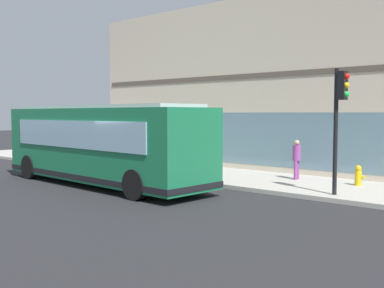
% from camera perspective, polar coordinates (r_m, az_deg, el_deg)
% --- Properties ---
extents(ground, '(120.00, 120.00, 0.00)m').
position_cam_1_polar(ground, '(16.10, -5.79, -6.09)').
color(ground, '#262628').
extents(sidewalk_curb, '(4.34, 40.00, 0.15)m').
position_cam_1_polar(sidewalk_curb, '(19.62, 4.44, -4.07)').
color(sidewalk_curb, '#B2ADA3').
rests_on(sidewalk_curb, ground).
extents(building_corner, '(8.68, 20.88, 8.12)m').
position_cam_1_polar(building_corner, '(24.97, 13.45, 6.67)').
color(building_corner, beige).
rests_on(building_corner, ground).
extents(city_bus_nearside, '(3.02, 10.15, 3.07)m').
position_cam_1_polar(city_bus_nearside, '(18.07, -11.09, -0.09)').
color(city_bus_nearside, '#197247').
rests_on(city_bus_nearside, ground).
extents(traffic_light_near_corner, '(0.32, 0.49, 4.04)m').
position_cam_1_polar(traffic_light_near_corner, '(15.34, 17.81, 4.38)').
color(traffic_light_near_corner, black).
rests_on(traffic_light_near_corner, sidewalk_curb).
extents(fire_hydrant, '(0.35, 0.35, 0.74)m').
position_cam_1_polar(fire_hydrant, '(17.77, 19.88, -3.69)').
color(fire_hydrant, yellow).
rests_on(fire_hydrant, sidewalk_curb).
extents(pedestrian_by_light_pole, '(0.32, 0.32, 1.56)m').
position_cam_1_polar(pedestrian_by_light_pole, '(18.65, 12.82, -1.58)').
color(pedestrian_by_light_pole, '#8C3F8C').
rests_on(pedestrian_by_light_pole, sidewalk_curb).
extents(pedestrian_near_building_entrance, '(0.32, 0.32, 1.64)m').
position_cam_1_polar(pedestrian_near_building_entrance, '(22.02, -2.71, -0.55)').
color(pedestrian_near_building_entrance, '#3F8C4C').
rests_on(pedestrian_near_building_entrance, sidewalk_curb).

